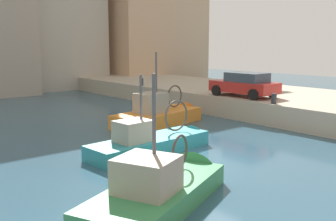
% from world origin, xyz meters
% --- Properties ---
extents(water_surface, '(80.00, 80.00, 0.00)m').
position_xyz_m(water_surface, '(0.00, 0.00, 0.00)').
color(water_surface, '#2D5166').
rests_on(water_surface, ground).
extents(fishing_boat_orange, '(6.34, 3.09, 4.84)m').
position_xyz_m(fishing_boat_orange, '(3.19, 6.29, 0.15)').
color(fishing_boat_orange, orange).
rests_on(fishing_boat_orange, ground).
extents(fishing_boat_teal, '(6.27, 2.04, 3.91)m').
position_xyz_m(fishing_boat_teal, '(-0.54, 2.00, 0.12)').
color(fishing_boat_teal, teal).
rests_on(fishing_boat_teal, ground).
extents(fishing_boat_green, '(6.18, 4.14, 4.51)m').
position_xyz_m(fishing_boat_green, '(-3.58, -2.31, 0.14)').
color(fishing_boat_green, '#388951').
rests_on(fishing_boat_green, ground).
extents(parked_car_red, '(2.21, 4.13, 1.45)m').
position_xyz_m(parked_car_red, '(8.42, 4.89, 1.94)').
color(parked_car_red, red).
rests_on(parked_car_red, quay_wall).
extents(mooring_bollard_south, '(0.28, 0.28, 0.55)m').
position_xyz_m(mooring_bollard_south, '(7.35, 2.00, 1.48)').
color(mooring_bollard_south, '#2D2D33').
rests_on(mooring_bollard_south, quay_wall).
extents(mooring_bollard_mid, '(0.28, 0.28, 0.55)m').
position_xyz_m(mooring_bollard_mid, '(7.35, 14.00, 1.48)').
color(mooring_bollard_mid, '#2D2D33').
rests_on(mooring_bollard_mid, quay_wall).
extents(waterfront_building_central, '(11.22, 7.83, 17.33)m').
position_xyz_m(waterfront_building_central, '(16.73, 25.34, 8.68)').
color(waterfront_building_central, tan).
rests_on(waterfront_building_central, ground).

